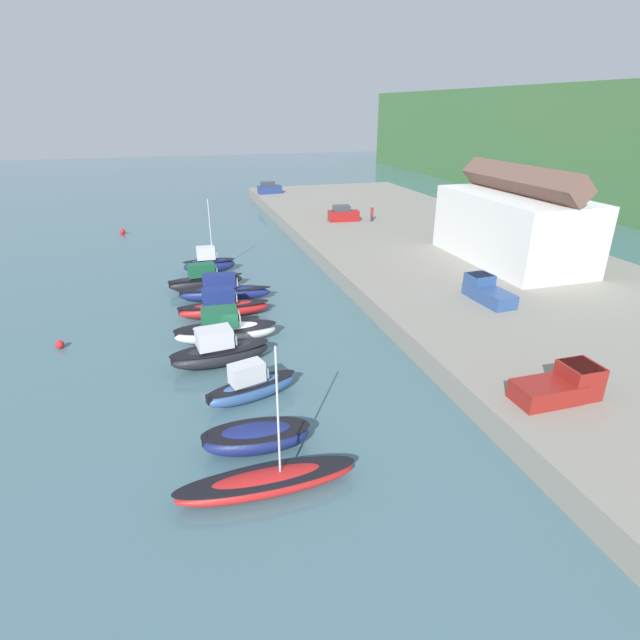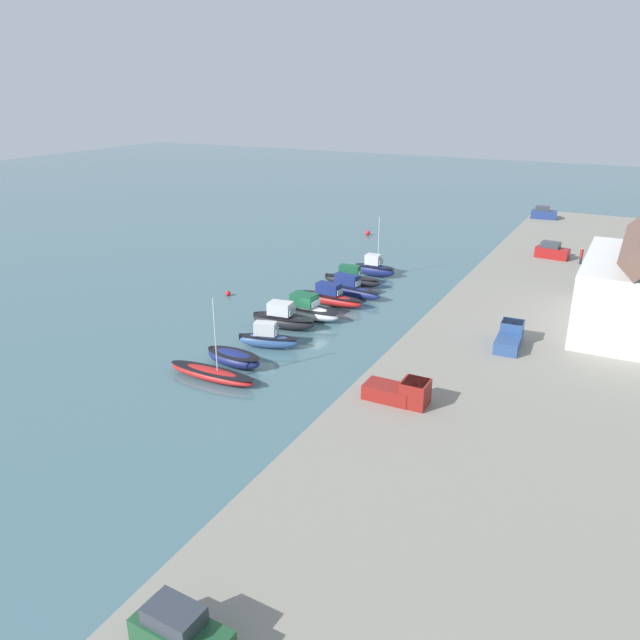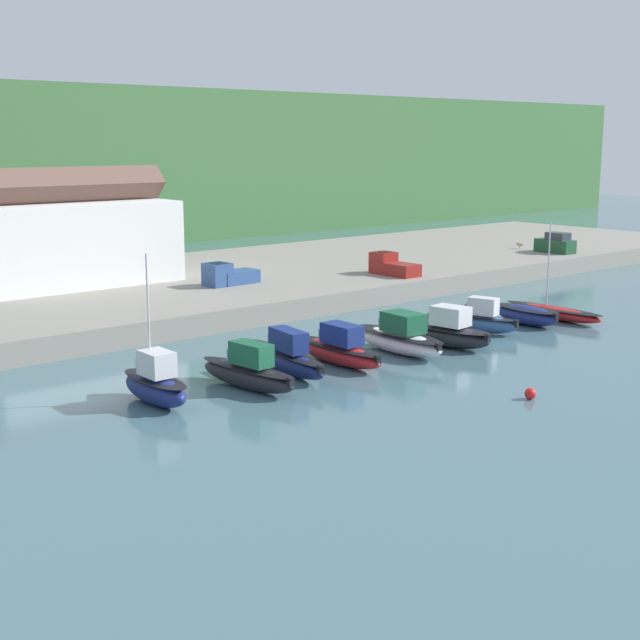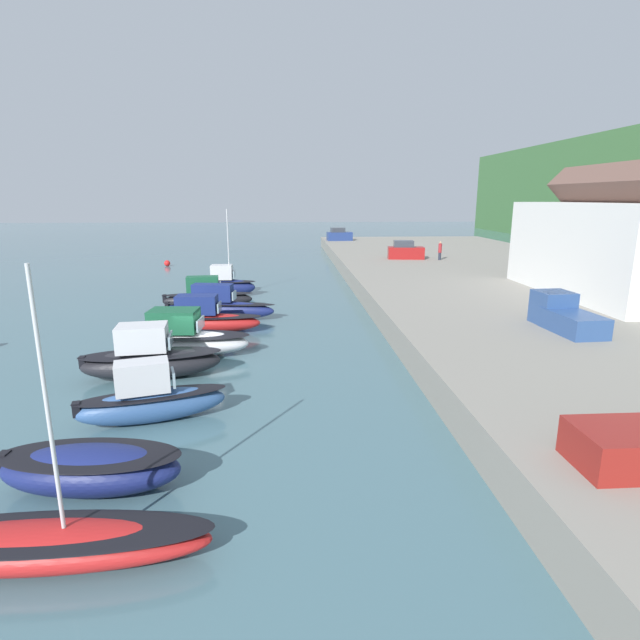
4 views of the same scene
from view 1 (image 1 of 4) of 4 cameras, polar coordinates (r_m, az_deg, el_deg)
ground_plane at (r=38.00m, az=-9.03°, el=-2.59°), size 320.00×320.00×0.00m
quay_promenade at (r=47.87m, az=23.29°, el=2.31°), size 132.48×29.58×1.63m
harbor_clubhouse at (r=54.86m, az=21.20°, el=10.07°), size 16.55×8.66×9.61m
moored_boat_0 at (r=54.57m, az=-12.59°, el=6.37°), size 1.88×5.50×7.76m
moored_boat_1 at (r=49.49m, az=-12.98°, el=4.48°), size 2.31×7.34×2.63m
moored_boat_2 at (r=46.05m, az=-10.91°, el=3.25°), size 2.71×8.47×2.62m
moored_boat_3 at (r=42.58m, az=-11.06°, el=1.50°), size 2.14×7.70×2.52m
moored_boat_4 at (r=38.01m, az=-10.83°, el=-1.09°), size 2.94×7.80×2.67m
moored_boat_5 at (r=34.69m, az=-11.41°, el=-3.56°), size 3.06×7.03×2.73m
moored_boat_6 at (r=30.41m, az=-7.87°, el=-7.53°), size 3.10×6.04×2.54m
moored_boat_7 at (r=26.45m, az=-7.29°, el=-13.20°), size 2.66×5.71×1.40m
moored_boat_8 at (r=24.13m, az=-6.05°, el=-17.90°), size 1.87×8.47×7.37m
parked_car_0 at (r=94.99m, az=-5.82°, el=14.74°), size 2.20×4.35×2.16m
parked_car_1 at (r=71.03m, az=2.65°, el=11.98°), size 2.29×4.39×2.16m
pickup_truck_0 at (r=43.29m, az=18.45°, el=3.25°), size 4.83×2.23×1.90m
pickup_truck_1 at (r=30.33m, az=26.05°, el=-6.66°), size 2.01×4.73×1.90m
person_on_quay at (r=71.07m, az=5.95°, el=12.04°), size 0.40×0.40×2.14m
mooring_buoy_0 at (r=75.41m, az=-21.65°, el=9.37°), size 0.77×0.77×0.77m
mooring_buoy_1 at (r=41.27m, az=-27.59°, el=-2.49°), size 0.61×0.61×0.61m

